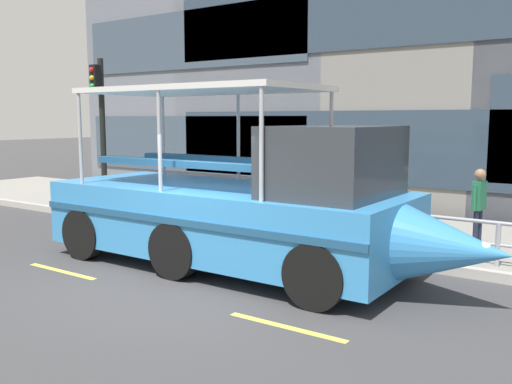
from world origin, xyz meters
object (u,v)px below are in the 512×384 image
Objects in this scene: pedestrian_mid_right at (260,183)px; pedestrian_near_bow at (479,201)px; traffic_light_pole at (101,119)px; pedestrian_mid_left at (297,186)px; duck_tour_boat at (246,209)px.

pedestrian_near_bow is at bearing 0.91° from pedestrian_mid_right.
traffic_light_pole is 6.19m from pedestrian_mid_left.
pedestrian_mid_left reaches higher than pedestrian_near_bow.
pedestrian_mid_right is at bearing 120.18° from duck_tour_boat.
pedestrian_mid_right is at bearing -170.84° from pedestrian_mid_left.
pedestrian_mid_left is at bearing 178.98° from pedestrian_near_bow.
duck_tour_boat is 4.62m from pedestrian_near_bow.
pedestrian_near_bow is (10.08, 0.85, -1.60)m from traffic_light_pole.
pedestrian_mid_right is at bearing 8.81° from traffic_light_pole.
duck_tour_boat reaches higher than pedestrian_mid_right.
duck_tour_boat is at bearing -59.82° from pedestrian_mid_right.
traffic_light_pole is at bearing -171.13° from pedestrian_mid_left.
traffic_light_pole is at bearing -175.19° from pedestrian_near_bow.
pedestrian_mid_left is 0.97× the size of pedestrian_mid_right.
pedestrian_mid_right is (-1.83, 3.15, 0.07)m from duck_tour_boat.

